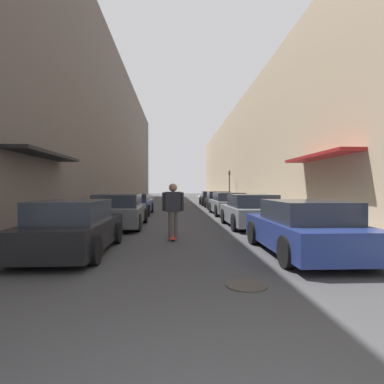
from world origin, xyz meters
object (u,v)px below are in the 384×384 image
object	(u,v)px
parked_car_left_2	(136,204)
manhole_cover	(246,285)
parked_car_right_0	(304,228)
parked_car_left_0	(74,228)
parked_car_right_2	(228,204)
parked_car_right_3	(218,200)
traffic_light	(229,183)
skateboarder	(173,205)
parked_car_right_1	(251,211)
parked_car_left_1	(119,211)
parked_car_right_4	(210,198)

from	to	relation	value
parked_car_left_2	manhole_cover	xyz separation A→B (m)	(3.63, -13.64, -0.62)
parked_car_right_0	parked_car_left_0	bearing A→B (deg)	175.99
parked_car_left_0	parked_car_right_2	distance (m)	12.10
parked_car_right_3	traffic_light	xyz separation A→B (m)	(2.06, 6.31, 1.51)
parked_car_left_2	skateboarder	world-z (taller)	skateboarder
parked_car_right_2	parked_car_right_3	distance (m)	5.30
parked_car_left_0	parked_car_right_1	world-z (taller)	parked_car_right_1
parked_car_left_0	parked_car_right_3	world-z (taller)	parked_car_right_3
parked_car_right_3	parked_car_left_0	bearing A→B (deg)	-110.49
parked_car_right_2	skateboarder	distance (m)	9.36
parked_car_left_0	parked_car_left_1	bearing A→B (deg)	87.65
traffic_light	parked_car_right_2	bearing A→B (deg)	-100.76
manhole_cover	parked_car_right_2	bearing A→B (deg)	81.24
manhole_cover	parked_car_left_1	bearing A→B (deg)	114.64
parked_car_right_4	parked_car_right_3	bearing A→B (deg)	-89.38
traffic_light	parked_car_left_1	bearing A→B (deg)	-114.39
parked_car_right_0	traffic_light	distance (m)	22.78
parked_car_right_1	parked_car_right_3	distance (m)	11.17
parked_car_right_0	parked_car_right_2	bearing A→B (deg)	89.68
parked_car_right_4	parked_car_right_2	bearing A→B (deg)	-90.54
parked_car_right_2	parked_car_right_3	size ratio (longest dim) A/B	1.09
parked_car_right_1	parked_car_right_4	xyz separation A→B (m)	(0.17, 16.02, -0.02)
parked_car_right_1	manhole_cover	distance (m)	7.73
parked_car_right_0	parked_car_right_1	xyz separation A→B (m)	(-0.01, 5.15, 0.02)
parked_car_left_2	traffic_light	size ratio (longest dim) A/B	1.32
parked_car_right_4	manhole_cover	size ratio (longest dim) A/B	5.75
parked_car_left_0	parked_car_right_4	world-z (taller)	parked_car_left_0
parked_car_left_2	traffic_light	world-z (taller)	traffic_light
traffic_light	parked_car_right_3	bearing A→B (deg)	-108.06
parked_car_left_0	traffic_light	xyz separation A→B (m)	(8.00, 22.22, 1.52)
parked_car_left_0	manhole_cover	xyz separation A→B (m)	(3.75, -2.70, -0.63)
parked_car_left_0	parked_car_right_0	distance (m)	5.75
parked_car_right_1	parked_car_right_4	distance (m)	16.02
parked_car_right_0	skateboarder	bearing A→B (deg)	145.03
parked_car_right_4	traffic_light	size ratio (longest dim) A/B	1.23
parked_car_right_0	parked_car_right_3	world-z (taller)	parked_car_right_3
parked_car_right_0	parked_car_right_2	size ratio (longest dim) A/B	0.93
parked_car_left_0	parked_car_right_4	bearing A→B (deg)	74.15
parked_car_left_1	parked_car_right_1	distance (m)	5.53
parked_car_left_2	parked_car_right_1	xyz separation A→B (m)	(5.60, -6.20, 0.03)
skateboarder	traffic_light	distance (m)	21.11
skateboarder	traffic_light	world-z (taller)	traffic_light
parked_car_right_3	parked_car_right_4	bearing A→B (deg)	90.62
parked_car_right_0	skateboarder	size ratio (longest dim) A/B	2.39
parked_car_right_3	traffic_light	world-z (taller)	traffic_light
parked_car_right_2	traffic_light	bearing A→B (deg)	79.24
parked_car_left_1	traffic_light	distance (m)	18.94
manhole_cover	skateboarder	bearing A→B (deg)	105.46
parked_car_left_0	parked_car_left_2	xyz separation A→B (m)	(0.12, 10.94, -0.00)
parked_car_right_1	parked_car_right_3	world-z (taller)	parked_car_right_1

